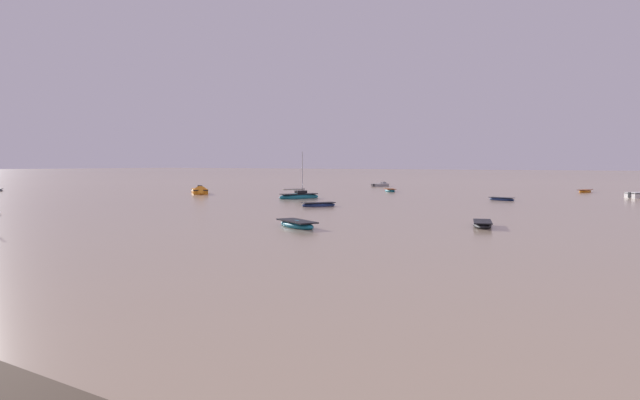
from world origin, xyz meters
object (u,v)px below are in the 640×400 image
(rowboat_moored_2, at_px, (390,190))
(rowboat_moored_7, at_px, (319,205))
(sailboat_moored_1, at_px, (299,196))
(motorboat_moored_0, at_px, (382,185))
(rowboat_moored_3, at_px, (502,199))
(rowboat_moored_4, at_px, (482,225))
(rowboat_moored_0, at_px, (585,191))
(motorboat_moored_2, at_px, (200,192))
(rowboat_moored_5, at_px, (297,225))

(rowboat_moored_2, height_order, rowboat_moored_7, rowboat_moored_2)
(rowboat_moored_2, bearing_deg, rowboat_moored_7, 156.77)
(sailboat_moored_1, bearing_deg, motorboat_moored_0, 39.06)
(rowboat_moored_2, distance_m, rowboat_moored_3, 26.30)
(rowboat_moored_3, height_order, rowboat_moored_4, rowboat_moored_4)
(rowboat_moored_0, relative_size, sailboat_moored_1, 0.62)
(motorboat_moored_2, bearing_deg, rowboat_moored_0, 79.02)
(motorboat_moored_0, xyz_separation_m, rowboat_moored_7, (19.92, -54.24, -0.04))
(rowboat_moored_0, height_order, rowboat_moored_2, rowboat_moored_2)
(sailboat_moored_1, distance_m, rowboat_moored_5, 35.77)
(motorboat_moored_0, distance_m, rowboat_moored_7, 57.78)
(rowboat_moored_2, relative_size, rowboat_moored_3, 1.22)
(rowboat_moored_4, xyz_separation_m, rowboat_moored_5, (-11.90, -8.19, 0.03))
(sailboat_moored_1, xyz_separation_m, rowboat_moored_3, (24.75, 11.70, -0.15))
(rowboat_moored_2, bearing_deg, rowboat_moored_4, 177.24)
(motorboat_moored_0, relative_size, rowboat_moored_7, 1.18)
(rowboat_moored_0, bearing_deg, rowboat_moored_2, -50.30)
(rowboat_moored_5, xyz_separation_m, rowboat_moored_7, (-10.41, 18.65, -0.03))
(rowboat_moored_0, bearing_deg, motorboat_moored_2, -40.84)
(rowboat_moored_0, xyz_separation_m, rowboat_moored_3, (-5.74, -28.73, -0.02))
(motorboat_moored_0, bearing_deg, rowboat_moored_2, -136.26)
(rowboat_moored_2, distance_m, sailboat_moored_1, 24.61)
(rowboat_moored_3, height_order, rowboat_moored_5, rowboat_moored_5)
(sailboat_moored_1, relative_size, rowboat_moored_3, 1.85)
(rowboat_moored_3, bearing_deg, sailboat_moored_1, -142.39)
(motorboat_moored_0, bearing_deg, motorboat_moored_2, 179.72)
(rowboat_moored_2, height_order, motorboat_moored_2, motorboat_moored_2)
(rowboat_moored_5, relative_size, rowboat_moored_7, 1.18)
(rowboat_moored_4, bearing_deg, rowboat_moored_2, 14.49)
(rowboat_moored_0, distance_m, rowboat_moored_4, 61.45)
(rowboat_moored_5, relative_size, motorboat_moored_2, 0.77)
(rowboat_moored_2, distance_m, rowboat_moored_7, 36.07)
(rowboat_moored_0, xyz_separation_m, rowboat_moored_5, (-9.78, -69.60, 0.02))
(sailboat_moored_1, bearing_deg, rowboat_moored_3, -38.04)
(rowboat_moored_5, distance_m, rowboat_moored_7, 21.36)
(rowboat_moored_3, xyz_separation_m, rowboat_moored_4, (7.87, -32.68, 0.02))
(sailboat_moored_1, distance_m, rowboat_moored_7, 14.72)
(sailboat_moored_1, relative_size, rowboat_moored_7, 1.67)
(motorboat_moored_0, xyz_separation_m, rowboat_moored_3, (34.37, -32.02, -0.07))
(rowboat_moored_7, bearing_deg, rowboat_moored_3, 2.64)
(rowboat_moored_2, height_order, rowboat_moored_4, rowboat_moored_2)
(motorboat_moored_0, height_order, rowboat_moored_2, motorboat_moored_0)
(rowboat_moored_2, xyz_separation_m, rowboat_moored_3, (22.95, -12.84, -0.04))
(motorboat_moored_0, bearing_deg, rowboat_moored_5, -144.43)
(rowboat_moored_0, distance_m, motorboat_moored_0, 40.24)
(sailboat_moored_1, height_order, rowboat_moored_7, sailboat_moored_1)
(rowboat_moored_5, height_order, rowboat_moored_7, rowboat_moored_5)
(rowboat_moored_4, distance_m, rowboat_moored_7, 24.65)
(rowboat_moored_0, distance_m, rowboat_moored_2, 32.80)
(rowboat_moored_2, bearing_deg, rowboat_moored_3, -156.09)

